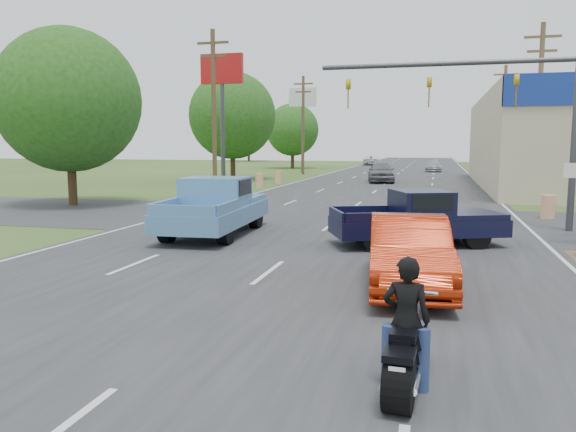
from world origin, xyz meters
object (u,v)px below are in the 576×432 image
(rider, at_px, (406,328))
(distant_car_white, at_px, (371,160))
(blue_pickup, at_px, (216,206))
(navy_pickup, at_px, (421,218))
(distant_car_silver, at_px, (433,166))
(red_convertible, at_px, (409,253))
(motorcycle, at_px, (405,354))
(distant_car_grey, at_px, (381,172))

(rider, relative_size, distant_car_white, 0.31)
(blue_pickup, bearing_deg, navy_pickup, -6.64)
(navy_pickup, relative_size, distant_car_silver, 1.21)
(rider, bearing_deg, blue_pickup, -54.17)
(red_convertible, relative_size, navy_pickup, 0.85)
(blue_pickup, relative_size, navy_pickup, 1.10)
(motorcycle, xyz_separation_m, rider, (0.00, 0.06, 0.32))
(distant_car_grey, bearing_deg, navy_pickup, -90.10)
(motorcycle, height_order, rider, rider)
(navy_pickup, bearing_deg, distant_car_white, 165.29)
(red_convertible, relative_size, motorcycle, 2.12)
(distant_car_grey, relative_size, distant_car_silver, 1.11)
(blue_pickup, distance_m, distant_car_silver, 48.87)
(rider, height_order, distant_car_silver, rider)
(red_convertible, height_order, distant_car_grey, distant_car_grey)
(motorcycle, distance_m, blue_pickup, 13.05)
(distant_car_silver, bearing_deg, blue_pickup, -99.11)
(distant_car_grey, distance_m, distant_car_silver, 20.42)
(distant_car_silver, bearing_deg, rider, -90.91)
(blue_pickup, relative_size, distant_car_white, 1.17)
(motorcycle, relative_size, blue_pickup, 0.36)
(rider, bearing_deg, distant_car_grey, -80.76)
(rider, bearing_deg, distant_car_white, -79.93)
(blue_pickup, bearing_deg, red_convertible, -43.47)
(rider, xyz_separation_m, distant_car_grey, (-4.04, 39.32, 0.04))
(navy_pickup, distance_m, distant_car_white, 67.85)
(navy_pickup, height_order, distant_car_white, navy_pickup)
(distant_car_grey, bearing_deg, blue_pickup, -103.80)
(distant_car_grey, bearing_deg, rider, -92.03)
(distant_car_silver, bearing_deg, motorcycle, -90.91)
(red_convertible, relative_size, distant_car_white, 0.90)
(red_convertible, height_order, distant_car_silver, red_convertible)
(blue_pickup, bearing_deg, distant_car_silver, 78.86)
(red_convertible, height_order, distant_car_white, red_convertible)
(navy_pickup, xyz_separation_m, distant_car_white, (-9.05, 67.25, -0.14))
(blue_pickup, bearing_deg, distant_car_white, 88.90)
(motorcycle, relative_size, distant_car_silver, 0.48)
(navy_pickup, bearing_deg, rider, -21.86)
(motorcycle, bearing_deg, red_convertible, 95.58)
(blue_pickup, height_order, distant_car_grey, blue_pickup)
(distant_car_grey, xyz_separation_m, distant_car_white, (-5.10, 38.45, -0.14))
(red_convertible, distance_m, blue_pickup, 8.90)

